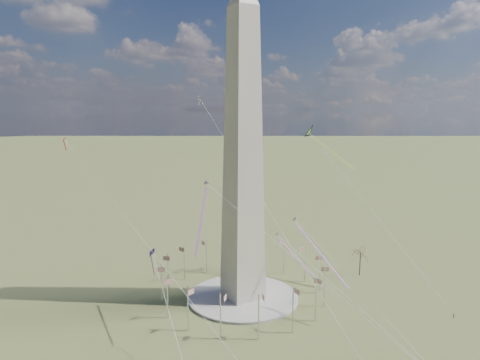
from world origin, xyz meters
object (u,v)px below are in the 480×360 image
tree_near (361,251)px  kite_delta_black (312,135)px  person_east (454,316)px  washington_monument (243,152)px

tree_near → kite_delta_black: 46.72m
tree_near → kite_delta_black: kite_delta_black is taller
person_east → kite_delta_black: size_ratio=0.09×
person_east → kite_delta_black: (-12.87, 50.46, 51.20)m
washington_monument → tree_near: washington_monument is taller
tree_near → kite_delta_black: bearing=139.0°
washington_monument → person_east: size_ratio=61.80×
washington_monument → tree_near: 61.43m
washington_monument → kite_delta_black: bearing=10.8°
washington_monument → person_east: (45.96, -44.14, -47.14)m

